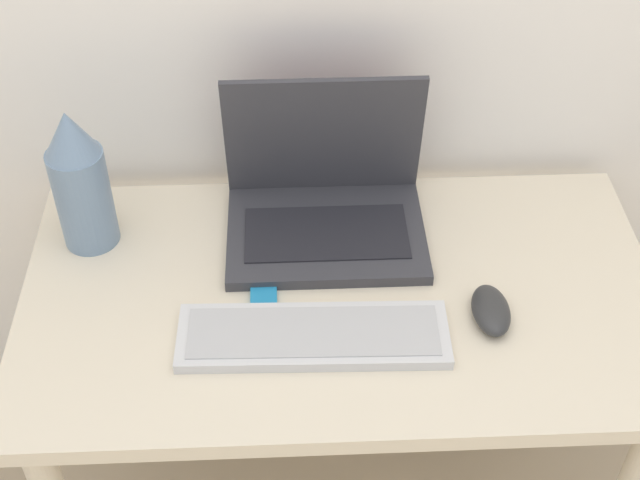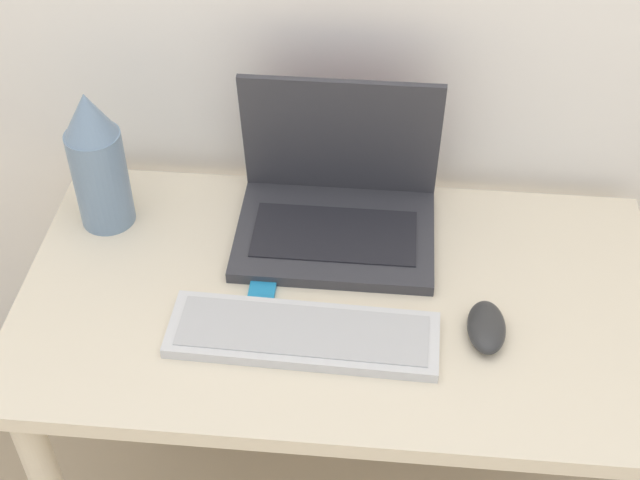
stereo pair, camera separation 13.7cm
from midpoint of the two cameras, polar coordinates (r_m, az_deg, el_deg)
The scene contains 6 objects.
desk at distance 1.51m, azimuth 3.82°, elevation -6.57°, with size 1.02×0.57×0.70m.
laptop at distance 1.51m, azimuth 3.69°, elevation 2.46°, with size 0.33×0.25×0.26m.
keyboard at distance 1.35m, azimuth 1.81°, elevation -6.22°, with size 0.41×0.13×0.02m.
mouse at distance 1.39m, azimuth 13.41°, elevation -5.59°, with size 0.06×0.11×0.03m.
vase at distance 1.50m, azimuth -11.57°, elevation 4.85°, with size 0.09×0.09×0.26m.
mp3_player at distance 1.42m, azimuth -0.98°, elevation -3.40°, with size 0.04×0.06×0.01m.
Camera 2 is at (0.06, -0.70, 1.72)m, focal length 50.00 mm.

